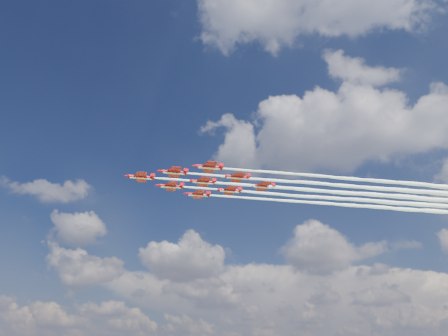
# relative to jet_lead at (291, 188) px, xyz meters

# --- Properties ---
(jet_lead) EXTENTS (94.00, 69.86, 2.63)m
(jet_lead) POSITION_rel_jet_lead_xyz_m (0.00, 0.00, 0.00)
(jet_lead) COLOR #B70A15
(jet_row2_port) EXTENTS (94.00, 69.86, 2.63)m
(jet_row2_port) POSITION_rel_jet_lead_xyz_m (12.56, 1.29, 0.00)
(jet_row2_port) COLOR #B70A15
(jet_row2_starb) EXTENTS (94.00, 69.86, 2.63)m
(jet_row2_starb) POSITION_rel_jet_lead_xyz_m (5.00, 11.59, 0.00)
(jet_row2_starb) COLOR #B70A15
(jet_row3_port) EXTENTS (94.00, 69.86, 2.63)m
(jet_row3_port) POSITION_rel_jet_lead_xyz_m (25.11, 2.59, 0.00)
(jet_row3_port) COLOR #B70A15
(jet_row3_centre) EXTENTS (94.00, 69.86, 2.63)m
(jet_row3_centre) POSITION_rel_jet_lead_xyz_m (17.56, 12.88, 0.00)
(jet_row3_centre) COLOR #B70A15
(jet_row3_starb) EXTENTS (94.00, 69.86, 2.63)m
(jet_row3_starb) POSITION_rel_jet_lead_xyz_m (10.00, 23.18, 0.00)
(jet_row3_starb) COLOR #B70A15
(jet_row4_port) EXTENTS (94.00, 69.86, 2.63)m
(jet_row4_port) POSITION_rel_jet_lead_xyz_m (30.11, 14.18, 0.00)
(jet_row4_port) COLOR #B70A15
(jet_row4_starb) EXTENTS (94.00, 69.86, 2.63)m
(jet_row4_starb) POSITION_rel_jet_lead_xyz_m (22.56, 24.47, 0.00)
(jet_row4_starb) COLOR #B70A15
(jet_tail) EXTENTS (94.00, 69.86, 2.63)m
(jet_tail) POSITION_rel_jet_lead_xyz_m (35.11, 25.77, 0.00)
(jet_tail) COLOR #B70A15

